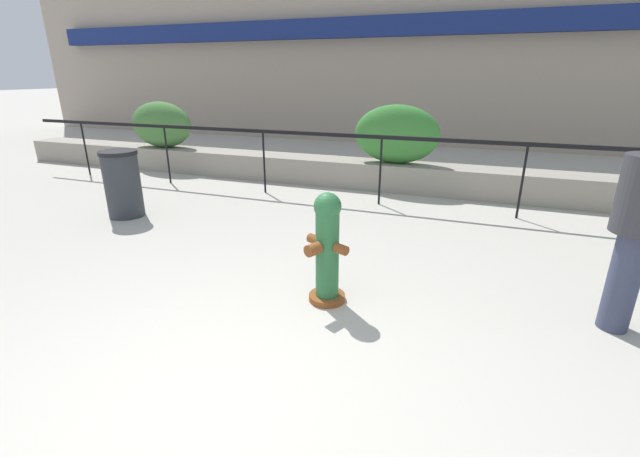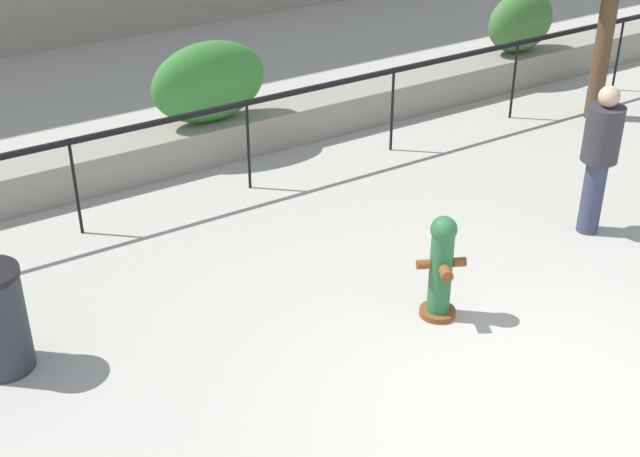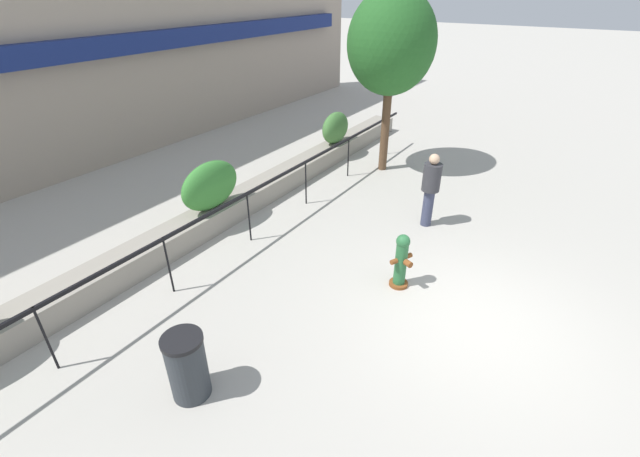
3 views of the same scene
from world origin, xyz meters
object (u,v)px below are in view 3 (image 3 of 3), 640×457
object	(u,v)px
fire_hydrant	(401,260)
street_tree	(392,44)
hedge_bush_2	(335,128)
pedestrian	(431,186)
trash_bin	(187,366)
hedge_bush_1	(210,185)

from	to	relation	value
fire_hydrant	street_tree	distance (m)	6.49
hedge_bush_2	fire_hydrant	size ratio (longest dim) A/B	1.14
hedge_bush_2	pedestrian	distance (m)	4.85
fire_hydrant	pedestrian	xyz separation A→B (m)	(2.48, 0.42, 0.44)
pedestrian	trash_bin	bearing A→B (deg)	171.07
hedge_bush_1	trash_bin	distance (m)	4.73
hedge_bush_2	fire_hydrant	bearing A→B (deg)	-138.76
pedestrian	fire_hydrant	bearing A→B (deg)	-170.46
hedge_bush_1	pedestrian	world-z (taller)	pedestrian
pedestrian	hedge_bush_2	bearing A→B (deg)	57.07
hedge_bush_1	pedestrian	xyz separation A→B (m)	(2.72, -4.07, -0.04)
fire_hydrant	pedestrian	size ratio (longest dim) A/B	0.62
pedestrian	trash_bin	distance (m)	6.36
hedge_bush_2	street_tree	distance (m)	3.07
hedge_bush_2	pedestrian	bearing A→B (deg)	-122.93
fire_hydrant	pedestrian	bearing A→B (deg)	9.54
hedge_bush_1	street_tree	size ratio (longest dim) A/B	0.32
fire_hydrant	trash_bin	size ratio (longest dim) A/B	1.07
street_tree	hedge_bush_1	bearing A→B (deg)	162.08
fire_hydrant	street_tree	xyz separation A→B (m)	(5.06, 2.77, 2.97)
street_tree	trash_bin	size ratio (longest dim) A/B	4.84
hedge_bush_1	trash_bin	xyz separation A→B (m)	(-3.55, -3.08, -0.52)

